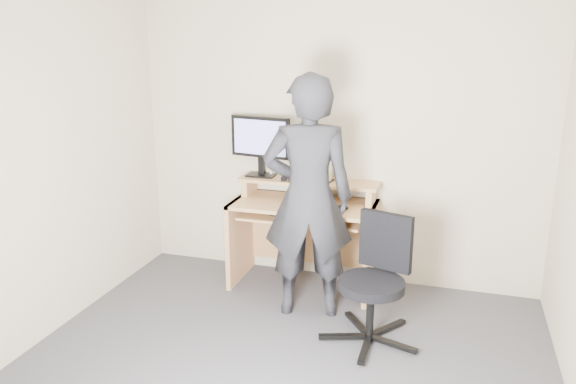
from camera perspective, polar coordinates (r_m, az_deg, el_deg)
The scene contains 13 objects.
ground at distance 3.71m, azimuth -1.58°, elevation -18.94°, with size 3.50×3.50×0.00m, color #4A4A4E.
back_wall at distance 4.82m, azimuth 4.92°, elevation 5.40°, with size 3.50×0.02×2.50m, color beige.
desk at distance 4.83m, azimuth 1.85°, elevation -3.13°, with size 1.20×0.60×0.91m.
monitor at distance 4.85m, azimuth -2.82°, elevation 5.21°, with size 0.55×0.15×0.52m.
external_drive at distance 4.80m, azimuth 2.80°, elevation 2.47°, with size 0.07×0.13×0.20m, color black.
travel_mug at distance 4.74m, azimuth 3.95°, elevation 2.28°, with size 0.09×0.09×0.20m, color silver.
smartphone at distance 4.75m, azimuth 4.11°, elevation 1.13°, with size 0.07×0.13×0.01m, color black.
charger at distance 4.75m, azimuth -0.42°, elevation 1.33°, with size 0.04×0.04×0.04m, color black.
headphones at distance 4.93m, azimuth -0.92°, elevation 1.76°, with size 0.16×0.16×0.02m, color silver.
keyboard at distance 4.65m, azimuth 1.02°, elevation -2.37°, with size 0.46×0.18×0.03m, color black.
mouse at distance 4.52m, azimuth 5.54°, elevation -1.58°, with size 0.10×0.06×0.04m, color black.
office_chair at distance 4.02m, azimuth 8.94°, elevation -8.35°, with size 0.70×0.67×0.88m.
person at distance 4.20m, azimuth 2.05°, elevation -0.61°, with size 0.68×0.45×1.86m, color black.
Camera 1 is at (0.98, -2.89, 2.11)m, focal length 35.00 mm.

